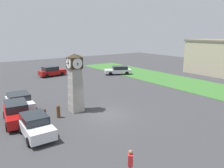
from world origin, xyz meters
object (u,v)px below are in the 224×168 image
at_px(bollard_end_row, 58,111).
at_px(car_end_of_row, 118,70).
at_px(bollard_mid_row, 26,115).
at_px(clock_tower, 75,83).
at_px(pedestrian_near_bench, 130,163).
at_px(car_near_tower, 17,112).
at_px(bollard_far_row, 45,113).
at_px(bollard_near_tower, 5,115).
at_px(car_navy_sedan, 19,101).
at_px(car_by_building, 36,126).
at_px(car_far_lot, 52,71).

xyz_separation_m(bollard_end_row, car_end_of_row, (-12.93, 16.28, 0.17)).
distance_m(bollard_mid_row, car_end_of_row, 22.15).
xyz_separation_m(clock_tower, bollard_end_row, (0.63, -2.01, -2.13)).
relative_size(clock_tower, pedestrian_near_bench, 3.32).
distance_m(bollard_end_row, car_near_tower, 3.35).
height_order(bollard_mid_row, car_end_of_row, car_end_of_row).
distance_m(bollard_far_row, bollard_end_row, 1.17).
height_order(bollard_mid_row, bollard_end_row, bollard_end_row).
bearing_deg(car_end_of_row, clock_tower, -49.22).
bearing_deg(bollard_near_tower, car_navy_sedan, 144.02).
bearing_deg(clock_tower, bollard_far_row, -89.35).
relative_size(bollard_mid_row, pedestrian_near_bench, 0.57).
height_order(bollard_near_tower, car_navy_sedan, car_navy_sedan).
height_order(car_by_building, car_far_lot, car_far_lot).
xyz_separation_m(car_far_lot, pedestrian_near_bench, (28.07, -6.38, 0.10)).
xyz_separation_m(bollard_far_row, car_far_lot, (-17.63, 7.19, 0.39)).
bearing_deg(pedestrian_near_bench, bollard_near_tower, -162.55).
height_order(bollard_mid_row, pedestrian_near_bench, pedestrian_near_bench).
distance_m(car_navy_sedan, car_by_building, 6.53).
relative_size(car_end_of_row, pedestrian_near_bench, 3.05).
distance_m(car_by_building, car_far_lot, 22.35).
xyz_separation_m(bollard_mid_row, pedestrian_near_bench, (10.90, 2.22, 0.45)).
bearing_deg(car_by_building, pedestrian_near_bench, 17.88).
bearing_deg(car_by_building, clock_tower, 122.51).
height_order(bollard_end_row, car_end_of_row, car_end_of_row).
relative_size(clock_tower, car_navy_sedan, 1.31).
height_order(car_near_tower, car_far_lot, car_far_lot).
bearing_deg(clock_tower, bollard_mid_row, -95.51).
distance_m(bollard_far_row, car_far_lot, 19.04).
distance_m(bollard_near_tower, bollard_far_row, 3.17).
height_order(car_navy_sedan, car_near_tower, car_near_tower).
bearing_deg(bollard_end_row, car_end_of_row, 128.47).
relative_size(bollard_far_row, bollard_end_row, 0.75).
height_order(clock_tower, car_by_building, clock_tower).
bearing_deg(bollard_mid_row, car_end_of_row, 122.44).
xyz_separation_m(bollard_far_row, pedestrian_near_bench, (10.44, 0.80, 0.49)).
relative_size(bollard_mid_row, car_end_of_row, 0.19).
distance_m(clock_tower, car_near_tower, 5.50).
xyz_separation_m(clock_tower, bollard_near_tower, (-1.26, -5.89, -2.17)).
xyz_separation_m(car_near_tower, car_end_of_row, (-11.79, 19.41, -0.08)).
relative_size(bollard_far_row, car_near_tower, 0.18).
height_order(bollard_mid_row, bollard_far_row, bollard_mid_row).
bearing_deg(car_end_of_row, bollard_far_row, -54.45).
bearing_deg(car_by_building, bollard_near_tower, -163.33).
bearing_deg(car_far_lot, car_end_of_row, 62.35).
bearing_deg(car_far_lot, bollard_far_row, -22.19).
height_order(car_near_tower, car_end_of_row, car_near_tower).
bearing_deg(car_by_building, bollard_far_row, 150.87).
height_order(bollard_end_row, car_far_lot, car_far_lot).
xyz_separation_m(bollard_near_tower, bollard_mid_row, (0.84, 1.47, -0.07)).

